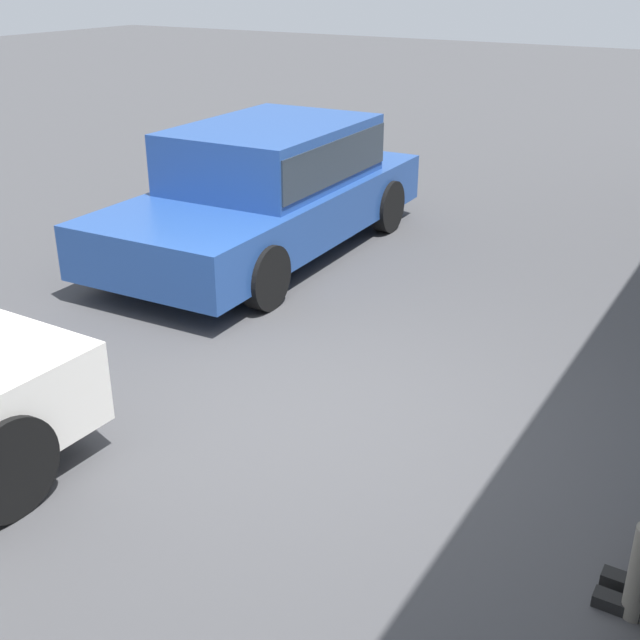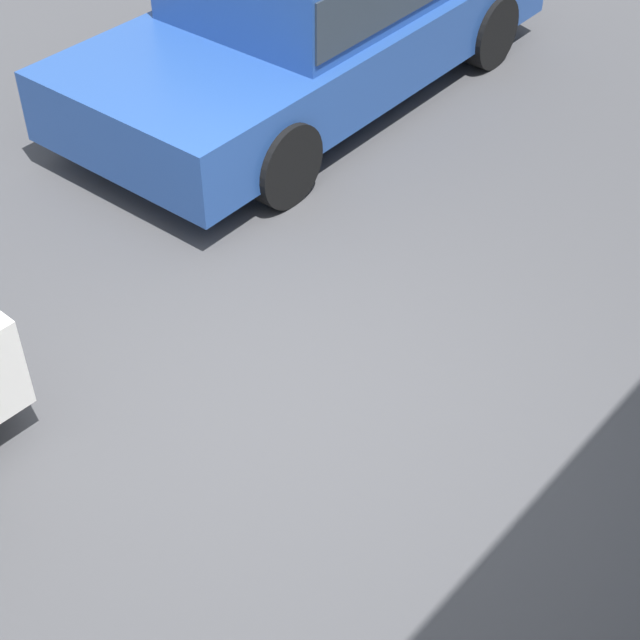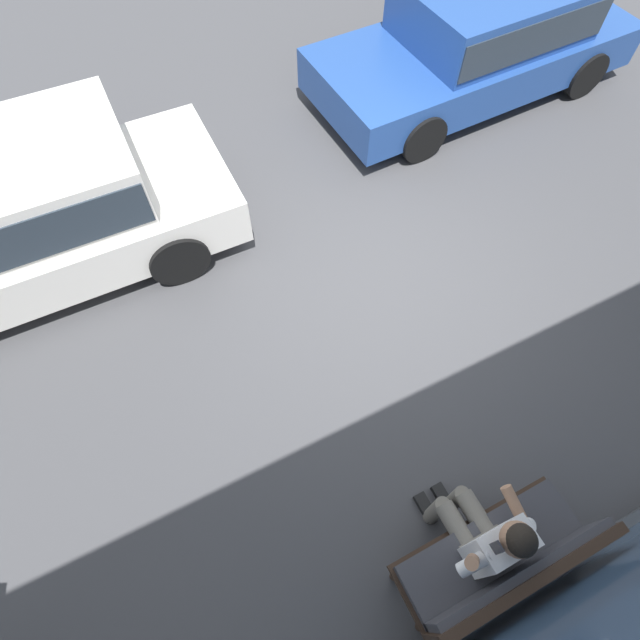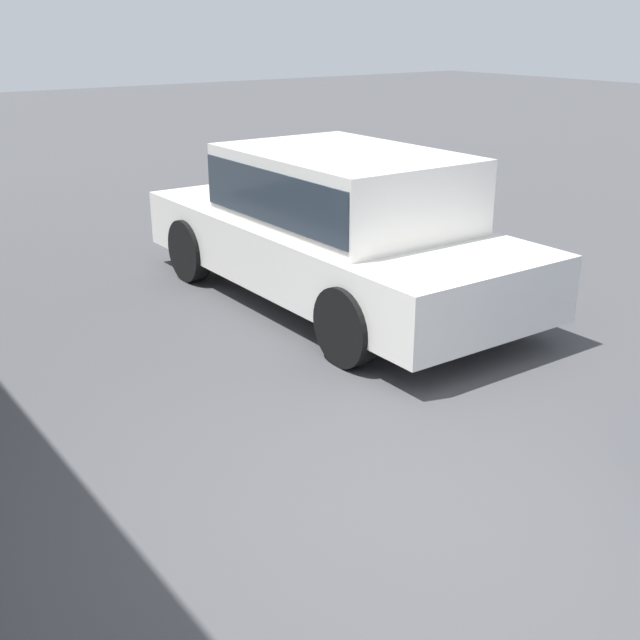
{
  "view_description": "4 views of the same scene",
  "coord_description": "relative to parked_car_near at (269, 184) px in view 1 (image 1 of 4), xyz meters",
  "views": [
    {
      "loc": [
        4.33,
        2.6,
        3.04
      ],
      "look_at": [
        0.45,
        0.26,
        1.02
      ],
      "focal_mm": 45.0,
      "sensor_mm": 36.0,
      "label": 1
    },
    {
      "loc": [
        2.84,
        2.6,
        4.04
      ],
      "look_at": [
        0.1,
        0.2,
        0.87
      ],
      "focal_mm": 55.0,
      "sensor_mm": 36.0,
      "label": 2
    },
    {
      "loc": [
        2.02,
        2.6,
        4.57
      ],
      "look_at": [
        1.03,
        0.61,
        0.84
      ],
      "focal_mm": 28.0,
      "sensor_mm": 36.0,
      "label": 3
    },
    {
      "loc": [
        -2.76,
        2.6,
        2.6
      ],
      "look_at": [
        0.63,
        0.15,
        1.03
      ],
      "focal_mm": 45.0,
      "sensor_mm": 36.0,
      "label": 4
    }
  ],
  "objects": [
    {
      "name": "ground_plane",
      "position": [
        2.92,
        2.44,
        -0.78
      ],
      "size": [
        60.0,
        60.0,
        0.0
      ],
      "primitive_type": "plane",
      "color": "#424244"
    },
    {
      "name": "parked_car_near",
      "position": [
        0.0,
        0.0,
        0.0
      ],
      "size": [
        4.54,
        2.07,
        1.43
      ],
      "color": "#23478E",
      "rests_on": "ground_plane"
    }
  ]
}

